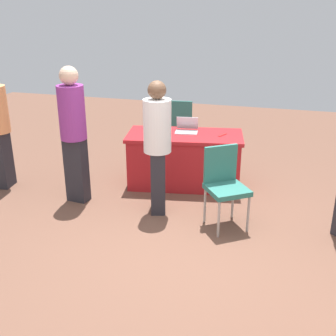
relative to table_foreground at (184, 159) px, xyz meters
The scene contains 9 objects.
ground_plane 1.86m from the table_foreground, 102.27° to the left, with size 14.40×14.40×0.00m, color brown.
table_foreground is the anchor object (origin of this frame).
chair_tucked_left 1.41m from the table_foreground, 73.10° to the right, with size 0.50×0.50×0.98m.
chair_by_pillar 1.32m from the table_foreground, 125.15° to the left, with size 0.61×0.61×0.97m.
person_presenter 1.69m from the table_foreground, 36.88° to the left, with size 0.37×0.37×1.81m.
person_attendee_standing 1.11m from the table_foreground, 83.53° to the left, with size 0.43×0.43×1.68m.
laptop_silver 0.44m from the table_foreground, 89.41° to the right, with size 0.36×0.34×0.21m.
yarn_ball 0.58m from the table_foreground, ahead, with size 0.09×0.09×0.09m, color #3F5999.
scissors_red 0.66m from the table_foreground, 169.30° to the right, with size 0.18×0.04×0.01m, color red.
Camera 1 is at (-0.98, 3.82, 2.49)m, focal length 44.75 mm.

